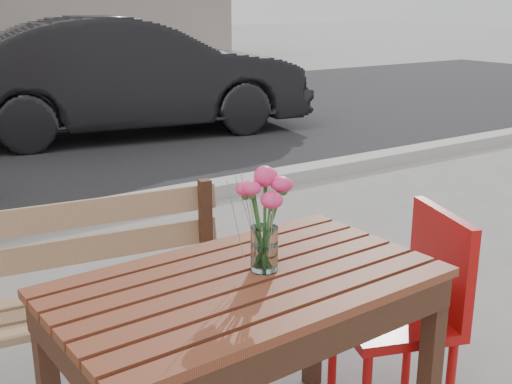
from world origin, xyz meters
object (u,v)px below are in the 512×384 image
main_vase (264,207)px  parked_car (130,76)px  main_table (247,313)px  red_chair (412,302)px

main_vase → parked_car: 6.47m
main_table → red_chair: bearing=-6.0°
parked_car → red_chair: bearing=176.4°
main_vase → parked_car: parked_car is taller
main_table → parked_car: bearing=67.7°
parked_car → main_table: bearing=169.9°
main_table → parked_car: 6.52m
red_chair → parked_car: size_ratio=0.19×
main_table → main_vase: (0.09, 0.02, 0.35)m
red_chair → parked_car: bearing=-173.6°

